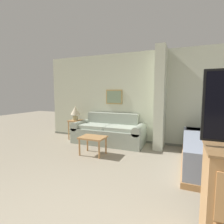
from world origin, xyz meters
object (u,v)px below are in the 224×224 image
(coffee_table, at_px, (93,139))
(bed, at_px, (221,153))
(couch, at_px, (109,132))
(table_lamp, at_px, (75,111))

(coffee_table, distance_m, bed, 2.65)
(couch, relative_size, coffee_table, 3.48)
(couch, bearing_deg, bed, -14.91)
(table_lamp, bearing_deg, coffee_table, -41.16)
(couch, relative_size, table_lamp, 4.72)
(bed, bearing_deg, coffee_table, -173.34)
(bed, bearing_deg, couch, 165.09)
(table_lamp, bearing_deg, couch, -0.29)
(coffee_table, distance_m, table_lamp, 1.64)
(table_lamp, distance_m, bed, 3.91)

